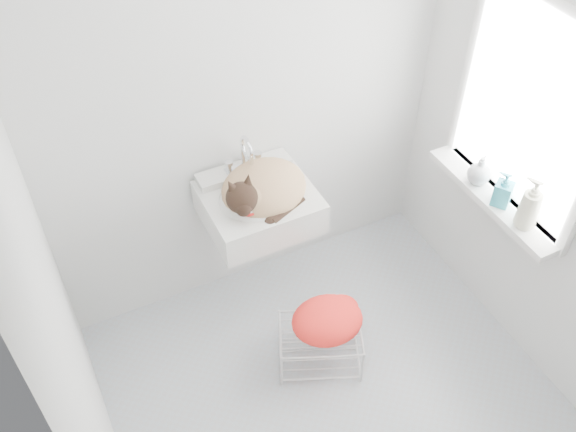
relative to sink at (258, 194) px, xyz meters
name	(u,v)px	position (x,y,z in m)	size (l,w,h in m)	color
floor	(331,392)	(0.06, -0.74, -0.85)	(2.20, 2.00, 0.02)	#A8B0B7
back_wall	(245,99)	(0.06, 0.26, 0.40)	(2.20, 0.02, 2.50)	silver
right_wall	(558,151)	(1.16, -0.74, 0.40)	(0.02, 2.00, 2.50)	silver
left_wall	(68,328)	(-1.04, -0.74, 0.40)	(0.02, 2.00, 2.50)	silver
window_glass	(531,110)	(1.15, -0.54, 0.50)	(0.01, 0.80, 1.00)	white
window_frame	(528,111)	(1.13, -0.54, 0.50)	(0.04, 0.90, 1.10)	white
windowsill	(492,198)	(1.07, -0.54, -0.02)	(0.16, 0.88, 0.04)	white
sink	(258,194)	(0.00, 0.00, 0.00)	(0.56, 0.49, 0.23)	silver
faucet	(243,153)	(0.00, 0.18, 0.14)	(0.21, 0.14, 0.21)	silver
cat	(262,189)	(0.01, -0.02, 0.04)	(0.49, 0.42, 0.29)	tan
wire_rack	(320,343)	(0.10, -0.53, -0.70)	(0.43, 0.30, 0.26)	silver
towel	(327,326)	(0.14, -0.53, -0.56)	(0.38, 0.27, 0.16)	red
bottle_a	(523,225)	(1.06, -0.78, 0.00)	(0.09, 0.09, 0.24)	#E9E8C6
bottle_b	(499,203)	(1.06, -0.60, 0.00)	(0.08, 0.09, 0.19)	teal
bottle_c	(477,182)	(1.06, -0.42, 0.00)	(0.12, 0.12, 0.16)	silver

